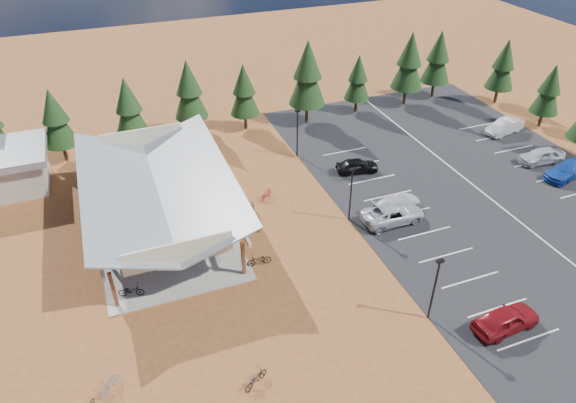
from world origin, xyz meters
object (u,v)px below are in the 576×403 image
Objects in this scene: trash_bin_0 at (257,226)px; bike_3 at (143,190)px; bike_0 at (131,291)px; bike_5 at (209,233)px; bike_16 at (259,260)px; bike_12 at (256,379)px; car_7 at (567,170)px; bike_4 at (192,249)px; lamp_post_0 at (435,285)px; bike_1 at (132,248)px; bike_2 at (126,211)px; car_4 at (357,166)px; trash_bin_1 at (251,207)px; car_0 at (506,319)px; bike_9 at (110,384)px; bike_6 at (200,198)px; car_3 at (397,203)px; lamp_post_1 at (351,191)px; bike_15 at (266,194)px; car_2 at (393,214)px; car_9 at (505,126)px; bike_pavilion at (157,187)px; car_8 at (541,156)px; lamp_post_2 at (297,130)px; bike_7 at (173,183)px.

trash_bin_0 is 11.88m from bike_3.
bike_0 is 8.07m from bike_5.
trash_bin_0 is at bearing 166.74° from bike_16.
car_7 is (35.33, 11.59, 0.31)m from bike_12.
lamp_post_0 is at bearing -134.66° from bike_4.
bike_1 is 5.35m from bike_2.
car_4 is at bearing -80.77° from bike_2.
car_0 is (11.63, -18.74, 0.40)m from trash_bin_1.
bike_9 is at bearing -132.56° from trash_bin_1.
bike_6 is 17.40m from car_3.
lamp_post_0 is at bearing -59.63° from trash_bin_0.
lamp_post_1 is 12.14m from bike_5.
bike_15 reaches higher than bike_2.
car_4 is at bearing 12.90° from trash_bin_1.
bike_2 is 0.94× the size of bike_5.
bike_3 is (-8.08, 8.72, 0.20)m from trash_bin_0.
lamp_post_0 is 5.71× the size of trash_bin_1.
bike_1 is 0.93× the size of bike_6.
car_2 is 1.15× the size of car_9.
car_2 reaches higher than bike_16.
bike_4 is (-6.03, -3.86, 0.07)m from trash_bin_1.
bike_15 reaches higher than bike_16.
trash_bin_1 is 0.57× the size of bike_2.
bike_0 is 9.51m from bike_16.
bike_0 reaches higher than bike_15.
bike_12 is (2.46, -17.85, -3.34)m from bike_pavilion.
car_4 is (4.28, 6.84, -2.24)m from lamp_post_1.
lamp_post_0 is 1.07× the size of car_9.
bike_0 is 43.57m from car_9.
bike_3 is (1.85, 2.74, 0.13)m from bike_2.
trash_bin_0 is 30.30m from car_8.
car_2 reaches higher than bike_0.
bike_6 is (0.48, 5.33, -0.01)m from bike_5.
lamp_post_0 and lamp_post_1 have the same top height.
trash_bin_0 is 4.00m from bike_5.
bike_1 is (-17.90, -10.03, -2.35)m from lamp_post_2.
lamp_post_2 is 18.06m from bike_4.
bike_pavilion is at bearing 39.95° from car_0.
bike_9 is 0.33× the size of car_7.
car_7 is at bearing -105.24° from bike_5.
lamp_post_2 reaches higher than bike_16.
car_0 is at bearing 51.04° from bike_16.
bike_1 is at bearing 48.70° from car_0.
lamp_post_0 is 2.83× the size of bike_3.
bike_2 is 0.91× the size of bike_7.
lamp_post_2 is 30.37m from bike_9.
bike_4 is at bearing 83.23° from car_2.
car_9 reaches higher than bike_1.
bike_16 is at bearing 120.32° from bike_15.
bike_7 is at bearing 70.91° from bike_pavilion.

